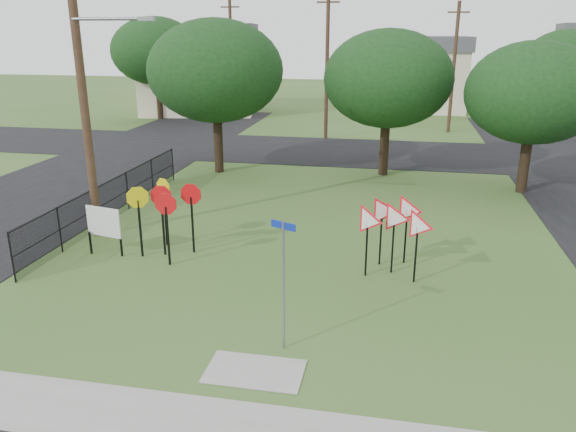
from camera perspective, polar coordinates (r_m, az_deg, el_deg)
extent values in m
plane|color=#335720|center=(13.98, -0.93, -10.16)|extent=(140.00, 140.00, 0.00)
cube|color=gray|center=(10.59, -5.99, -20.76)|extent=(30.00, 1.60, 0.02)
cube|color=black|center=(27.23, -21.73, 2.85)|extent=(8.00, 50.00, 0.02)
cube|color=black|center=(32.80, 6.39, 6.50)|extent=(60.00, 8.00, 0.02)
cube|color=gray|center=(11.98, -3.41, -15.48)|extent=(2.00, 1.20, 0.02)
cylinder|color=gray|center=(12.04, -0.47, -7.24)|extent=(0.06, 0.06, 2.94)
cube|color=#0D2393|center=(11.51, -0.49, -0.97)|extent=(0.56, 0.27, 0.16)
cube|color=black|center=(17.71, -12.55, -1.11)|extent=(0.05, 0.05, 1.81)
cube|color=black|center=(17.73, -9.67, -0.90)|extent=(0.05, 0.05, 1.81)
cube|color=black|center=(16.91, -12.10, -2.01)|extent=(0.05, 0.05, 1.81)
cube|color=black|center=(17.74, -14.78, -1.25)|extent=(0.05, 0.05, 1.81)
cube|color=black|center=(18.52, -12.33, -0.23)|extent=(0.05, 0.05, 1.81)
cube|color=black|center=(16.00, 7.98, -3.33)|extent=(0.05, 0.05, 1.63)
cube|color=black|center=(16.32, 10.59, -3.02)|extent=(0.05, 0.05, 1.63)
cube|color=black|center=(15.83, 12.84, -3.86)|extent=(0.05, 0.05, 1.63)
cube|color=black|center=(16.83, 9.39, -2.29)|extent=(0.05, 0.05, 1.63)
cube|color=black|center=(17.09, 11.85, -2.12)|extent=(0.05, 0.05, 1.63)
cube|color=black|center=(18.60, -19.43, -2.58)|extent=(0.05, 0.05, 0.73)
cube|color=black|center=(18.11, -16.59, -2.85)|extent=(0.05, 0.05, 0.73)
cube|color=silver|center=(18.11, -18.25, -0.57)|extent=(1.22, 0.30, 0.93)
cylinder|color=#4B3322|center=(19.32, -20.21, 12.29)|extent=(0.28, 0.28, 10.00)
cylinder|color=gray|center=(18.57, -17.73, 18.54)|extent=(2.40, 0.10, 0.10)
cube|color=gray|center=(18.04, -14.19, 18.86)|extent=(0.50, 0.18, 0.12)
cylinder|color=#4B3322|center=(36.37, 3.98, 14.87)|extent=(0.24, 0.24, 9.00)
cube|color=#4B3322|center=(36.34, 4.12, 20.86)|extent=(1.40, 0.10, 0.10)
cylinder|color=#4B3322|center=(40.23, 16.47, 14.16)|extent=(0.24, 0.24, 8.50)
cube|color=#4B3322|center=(40.17, 16.95, 19.20)|extent=(1.40, 0.10, 0.10)
cylinder|color=#4B3322|center=(43.91, -5.77, 15.41)|extent=(0.24, 0.24, 9.00)
cube|color=#4B3322|center=(43.89, -5.94, 20.37)|extent=(1.40, 0.10, 0.10)
cylinder|color=black|center=(17.19, -26.25, -3.80)|extent=(0.05, 0.05, 1.50)
cylinder|color=black|center=(18.93, -22.18, -1.30)|extent=(0.05, 0.05, 1.50)
cylinder|color=black|center=(20.78, -18.81, 0.77)|extent=(0.05, 0.05, 1.50)
cylinder|color=black|center=(22.71, -16.01, 2.50)|extent=(0.05, 0.05, 1.50)
cylinder|color=black|center=(24.70, -13.64, 3.94)|extent=(0.05, 0.05, 1.50)
cylinder|color=black|center=(26.75, -11.63, 5.17)|extent=(0.05, 0.05, 1.50)
cube|color=black|center=(21.55, -17.52, 3.48)|extent=(0.03, 11.50, 0.03)
cube|color=black|center=(21.73, -17.35, 1.67)|extent=(0.03, 11.50, 0.03)
cube|color=black|center=(21.73, -17.35, 1.67)|extent=(0.01, 11.50, 1.50)
cube|color=#EEE4C0|center=(49.05, -8.95, 13.82)|extent=(10.08, 8.46, 6.00)
cube|color=#4A4A50|center=(48.91, -9.17, 18.03)|extent=(10.58, 8.88, 1.20)
cube|color=#EEE4C0|center=(52.20, 12.98, 13.30)|extent=(8.00, 8.00, 5.00)
cube|color=#4A4A50|center=(52.04, 13.23, 16.69)|extent=(8.40, 8.40, 1.20)
cylinder|color=black|center=(27.91, -7.08, 7.13)|extent=(0.44, 0.44, 2.62)
ellipsoid|color=black|center=(27.45, -7.38, 14.42)|extent=(6.40, 6.40, 4.80)
cylinder|color=black|center=(27.56, 9.73, 6.67)|extent=(0.44, 0.44, 2.45)
ellipsoid|color=black|center=(27.10, 10.12, 13.57)|extent=(6.00, 6.00, 4.50)
cylinder|color=black|center=(26.18, 22.84, 4.69)|extent=(0.44, 0.44, 2.27)
ellipsoid|color=black|center=(25.71, 23.70, 11.40)|extent=(5.60, 5.60, 4.20)
cylinder|color=black|center=(46.24, -12.93, 11.33)|extent=(0.44, 0.44, 2.80)
ellipsoid|color=black|center=(45.97, -13.27, 16.01)|extent=(6.80, 6.80, 5.10)
cylinder|color=black|center=(45.79, 25.85, 9.71)|extent=(0.44, 0.44, 2.45)
ellipsoid|color=black|center=(45.52, 26.44, 13.83)|extent=(6.00, 6.00, 4.50)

